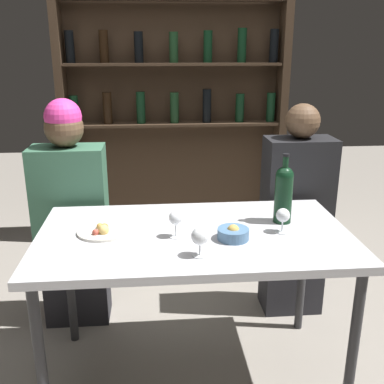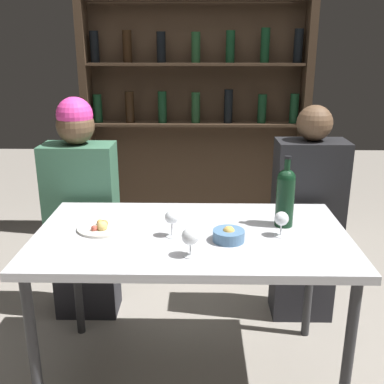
# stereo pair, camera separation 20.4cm
# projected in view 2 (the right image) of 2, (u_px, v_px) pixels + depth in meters

# --- Properties ---
(ground_plane) EXTENTS (10.00, 10.00, 0.00)m
(ground_plane) POSITION_uv_depth(u_px,v_px,m) (192.00, 373.00, 2.21)
(ground_plane) COLOR gray
(dining_table) EXTENTS (1.37, 0.77, 0.75)m
(dining_table) POSITION_uv_depth(u_px,v_px,m) (192.00, 246.00, 2.00)
(dining_table) COLOR silver
(dining_table) RESTS_ON ground_plane
(wine_rack_wall) EXTENTS (1.75, 0.21, 2.11)m
(wine_rack_wall) POSITION_uv_depth(u_px,v_px,m) (196.00, 102.00, 3.52)
(wine_rack_wall) COLOR #38281C
(wine_rack_wall) RESTS_ON ground_plane
(wine_bottle) EXTENTS (0.08, 0.08, 0.33)m
(wine_bottle) POSITION_uv_depth(u_px,v_px,m) (285.00, 195.00, 2.01)
(wine_bottle) COLOR black
(wine_bottle) RESTS_ON dining_table
(wine_glass_0) EXTENTS (0.06, 0.06, 0.11)m
(wine_glass_0) POSITION_uv_depth(u_px,v_px,m) (281.00, 220.00, 1.92)
(wine_glass_0) COLOR silver
(wine_glass_0) RESTS_ON dining_table
(wine_glass_1) EXTENTS (0.06, 0.06, 0.12)m
(wine_glass_1) POSITION_uv_depth(u_px,v_px,m) (172.00, 219.00, 1.91)
(wine_glass_1) COLOR silver
(wine_glass_1) RESTS_ON dining_table
(wine_glass_2) EXTENTS (0.07, 0.07, 0.12)m
(wine_glass_2) POSITION_uv_depth(u_px,v_px,m) (191.00, 237.00, 1.73)
(wine_glass_2) COLOR silver
(wine_glass_2) RESTS_ON dining_table
(food_plate_0) EXTENTS (0.23, 0.23, 0.05)m
(food_plate_0) POSITION_uv_depth(u_px,v_px,m) (103.00, 227.00, 2.01)
(food_plate_0) COLOR silver
(food_plate_0) RESTS_ON dining_table
(snack_bowl) EXTENTS (0.13, 0.13, 0.07)m
(snack_bowl) POSITION_uv_depth(u_px,v_px,m) (229.00, 235.00, 1.88)
(snack_bowl) COLOR #4C7299
(snack_bowl) RESTS_ON dining_table
(seated_person_left) EXTENTS (0.39, 0.22, 1.28)m
(seated_person_left) POSITION_uv_depth(u_px,v_px,m) (83.00, 214.00, 2.54)
(seated_person_left) COLOR #26262B
(seated_person_left) RESTS_ON ground_plane
(seated_person_right) EXTENTS (0.38, 0.22, 1.24)m
(seated_person_right) POSITION_uv_depth(u_px,v_px,m) (306.00, 222.00, 2.53)
(seated_person_right) COLOR #26262B
(seated_person_right) RESTS_ON ground_plane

